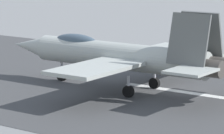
{
  "coord_description": "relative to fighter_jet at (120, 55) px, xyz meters",
  "views": [
    {
      "loc": [
        -22.3,
        37.59,
        9.65
      ],
      "look_at": [
        1.39,
        4.92,
        2.2
      ],
      "focal_mm": 106.09,
      "sensor_mm": 36.0,
      "label": 1
    }
  ],
  "objects": [
    {
      "name": "ground_plane",
      "position": [
        -3.02,
        -1.79,
        -2.38
      ],
      "size": [
        400.0,
        400.0,
        0.0
      ],
      "primitive_type": "plane",
      "color": "gray"
    },
    {
      "name": "runway_strip",
      "position": [
        -3.04,
        -1.79,
        -2.37
      ],
      "size": [
        240.0,
        26.0,
        0.02
      ],
      "color": "#404042",
      "rests_on": "ground"
    },
    {
      "name": "fighter_jet",
      "position": [
        0.0,
        0.0,
        0.0
      ],
      "size": [
        17.59,
        14.43,
        5.57
      ],
      "color": "#A9AFA9",
      "rests_on": "ground"
    },
    {
      "name": "marker_cone_mid",
      "position": [
        4.69,
        -13.86,
        -2.1
      ],
      "size": [
        0.44,
        0.44,
        0.55
      ],
      "primitive_type": "cone",
      "color": "orange",
      "rests_on": "ground"
    }
  ]
}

